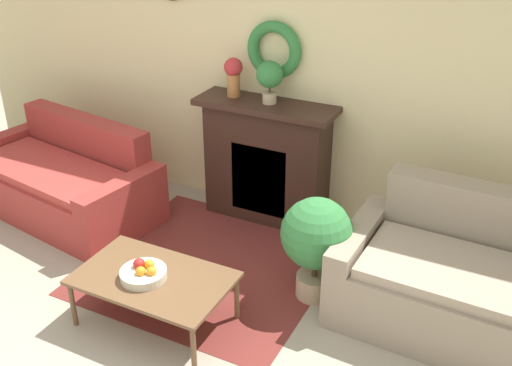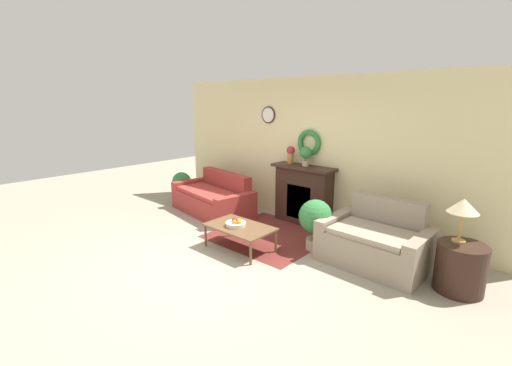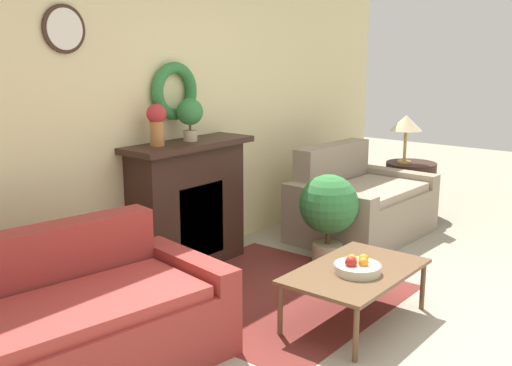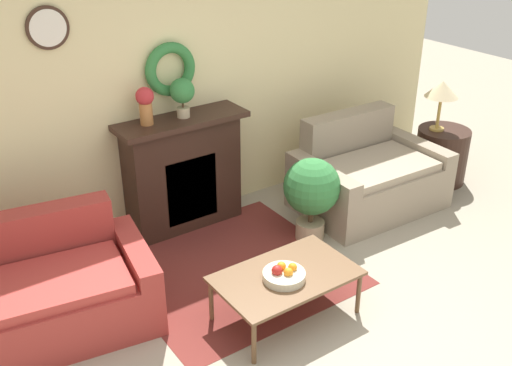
{
  "view_description": "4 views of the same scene",
  "coord_description": "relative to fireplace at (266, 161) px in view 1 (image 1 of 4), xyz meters",
  "views": [
    {
      "loc": [
        2.07,
        -2.03,
        2.8
      ],
      "look_at": [
        0.28,
        1.53,
        0.75
      ],
      "focal_mm": 42.0,
      "sensor_mm": 36.0,
      "label": 1
    },
    {
      "loc": [
        3.46,
        -2.94,
        2.26
      ],
      "look_at": [
        -0.24,
        1.22,
        0.93
      ],
      "focal_mm": 24.0,
      "sensor_mm": 36.0,
      "label": 2
    },
    {
      "loc": [
        -3.49,
        -1.27,
        1.86
      ],
      "look_at": [
        -0.06,
        1.48,
        0.87
      ],
      "focal_mm": 42.0,
      "sensor_mm": 36.0,
      "label": 3
    },
    {
      "loc": [
        -2.31,
        -2.27,
        2.98
      ],
      "look_at": [
        0.24,
        1.41,
        0.74
      ],
      "focal_mm": 42.0,
      "sensor_mm": 36.0,
      "label": 4
    }
  ],
  "objects": [
    {
      "name": "potted_plant_on_mantel",
      "position": [
        0.03,
        -0.01,
        0.77
      ],
      "size": [
        0.22,
        0.22,
        0.36
      ],
      "color": "tan",
      "rests_on": "fireplace"
    },
    {
      "name": "wall_back",
      "position": [
        -0.01,
        0.21,
        0.8
      ],
      "size": [
        6.8,
        0.16,
        2.7
      ],
      "color": "beige",
      "rests_on": "ground_plane"
    },
    {
      "name": "fruit_bowl",
      "position": [
        -0.1,
        -1.7,
        -0.14
      ],
      "size": [
        0.32,
        0.32,
        0.12
      ],
      "color": "beige",
      "rests_on": "coffee_table"
    },
    {
      "name": "floor_rug",
      "position": [
        -0.05,
        -0.91,
        -0.56
      ],
      "size": [
        1.8,
        1.75,
        0.01
      ],
      "color": "maroon",
      "rests_on": "ground_plane"
    },
    {
      "name": "potted_plant_floor_by_loveseat",
      "position": [
        0.83,
        -0.89,
        -0.06
      ],
      "size": [
        0.52,
        0.52,
        0.8
      ],
      "color": "tan",
      "rests_on": "ground_plane"
    },
    {
      "name": "loveseat_right",
      "position": [
        1.72,
        -0.71,
        -0.24
      ],
      "size": [
        1.45,
        1.02,
        0.91
      ],
      "rotation": [
        0.0,
        0.0,
        -0.04
      ],
      "color": "gray",
      "rests_on": "ground_plane"
    },
    {
      "name": "vase_on_mantel_left",
      "position": [
        -0.32,
        0.01,
        0.74
      ],
      "size": [
        0.16,
        0.16,
        0.33
      ],
      "color": "#AD6B38",
      "rests_on": "fireplace"
    },
    {
      "name": "couch_left",
      "position": [
        -1.72,
        -0.72,
        -0.26
      ],
      "size": [
        1.97,
        1.19,
        0.82
      ],
      "rotation": [
        0.0,
        0.0,
        -0.16
      ],
      "color": "#9E332D",
      "rests_on": "ground_plane"
    },
    {
      "name": "coffee_table",
      "position": [
        -0.05,
        -1.66,
        -0.21
      ],
      "size": [
        1.05,
        0.65,
        0.38
      ],
      "color": "brown",
      "rests_on": "ground_plane"
    },
    {
      "name": "fireplace",
      "position": [
        0.0,
        0.0,
        0.0
      ],
      "size": [
        1.22,
        0.41,
        1.11
      ],
      "color": "#331E16",
      "rests_on": "ground_plane"
    }
  ]
}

